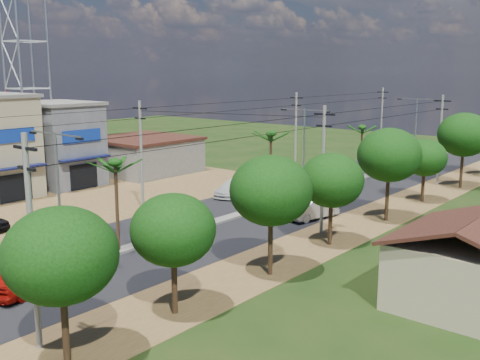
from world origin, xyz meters
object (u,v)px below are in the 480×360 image
at_px(car_white_far, 234,188).
at_px(moto_rider_east, 60,271).
at_px(car_silver_mid, 312,210).
at_px(car_red_near, 25,279).

height_order(car_white_far, moto_rider_east, car_white_far).
bearing_deg(car_silver_mid, car_white_far, -1.94).
distance_m(car_white_far, moto_rider_east, 22.93).
xyz_separation_m(car_red_near, car_white_far, (-6.50, 24.27, -0.02)).
xyz_separation_m(car_silver_mid, car_white_far, (-10.00, 2.34, -0.02)).
bearing_deg(moto_rider_east, car_silver_mid, -110.34).
xyz_separation_m(car_silver_mid, moto_rider_east, (-3.80, -19.73, -0.30)).
xyz_separation_m(car_white_far, moto_rider_east, (6.20, -22.07, -0.28)).
height_order(car_red_near, car_silver_mid, car_silver_mid).
bearing_deg(moto_rider_east, car_red_near, 88.32).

